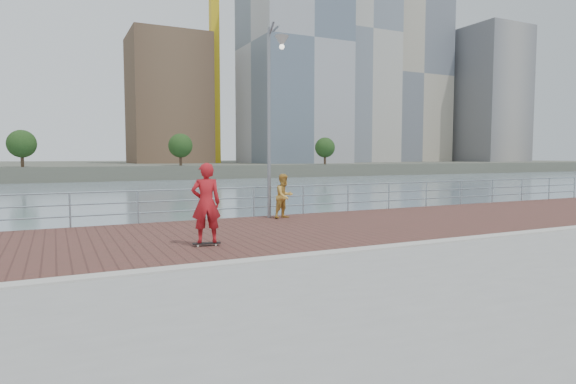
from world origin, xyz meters
name	(u,v)px	position (x,y,z in m)	size (l,w,h in m)	color
water	(326,340)	(0.00, 0.00, -2.00)	(400.00, 400.00, 0.00)	slate
brick_lane	(264,232)	(0.00, 3.60, 0.01)	(40.00, 6.80, 0.02)	brown
curb	(326,253)	(0.00, 0.00, 0.03)	(40.00, 0.40, 0.06)	#B7B5AD
far_shore	(79,168)	(0.00, 122.50, -0.75)	(320.00, 95.00, 2.50)	#4C5142
guardrail	(227,200)	(0.00, 7.00, 0.69)	(39.06, 0.06, 1.13)	#8C9EA8
street_lamp	(274,86)	(1.43, 6.02, 4.67)	(0.48, 1.39, 6.57)	gray
skateboard	(207,243)	(-2.18, 2.14, 0.08)	(0.71, 0.28, 0.08)	black
skateboarder	(206,203)	(-2.18, 2.14, 1.09)	(0.72, 0.47, 1.98)	#AE171E
bystander	(284,196)	(1.84, 6.09, 0.82)	(0.77, 0.60, 1.59)	gold
tower_crane	(203,23)	(27.36, 104.00, 33.50)	(47.00, 2.00, 50.70)	gold
skyline	(224,61)	(32.65, 104.50, 25.41)	(233.00, 41.00, 71.36)	#ADA38E
shoreline_trees	(9,144)	(-11.75, 77.00, 4.14)	(109.28, 4.60, 6.14)	#473323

